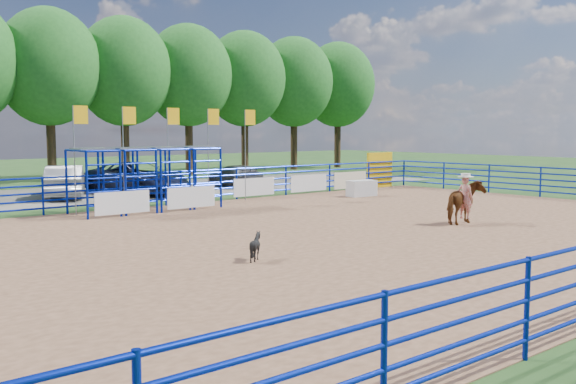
% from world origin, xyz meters
% --- Properties ---
extents(ground, '(120.00, 120.00, 0.00)m').
position_xyz_m(ground, '(0.00, 0.00, 0.00)').
color(ground, '#2E5120').
rests_on(ground, ground).
extents(arena_dirt, '(30.00, 20.00, 0.02)m').
position_xyz_m(arena_dirt, '(0.00, 0.00, 0.01)').
color(arena_dirt, '#8F6447').
rests_on(arena_dirt, ground).
extents(gravel_strip, '(40.00, 10.00, 0.01)m').
position_xyz_m(gravel_strip, '(0.00, 17.00, 0.01)').
color(gravel_strip, gray).
rests_on(gravel_strip, ground).
extents(announcer_table, '(1.53, 0.84, 0.78)m').
position_xyz_m(announcer_table, '(8.54, 7.21, 0.41)').
color(announcer_table, silver).
rests_on(announcer_table, arena_dirt).
extents(horse_and_rider, '(1.89, 1.09, 2.50)m').
position_xyz_m(horse_and_rider, '(4.49, -1.62, 0.90)').
color(horse_and_rider, brown).
rests_on(horse_and_rider, arena_dirt).
extents(calf, '(0.66, 0.59, 0.71)m').
position_xyz_m(calf, '(-4.82, -1.98, 0.37)').
color(calf, black).
rests_on(calf, arena_dirt).
extents(car_b, '(3.44, 5.04, 1.57)m').
position_xyz_m(car_b, '(-2.91, 15.96, 0.80)').
color(car_b, gray).
rests_on(car_b, gravel_strip).
extents(car_c, '(4.14, 6.38, 1.63)m').
position_xyz_m(car_c, '(0.58, 15.40, 0.83)').
color(car_c, black).
rests_on(car_c, gravel_strip).
extents(car_d, '(2.02, 4.39, 1.24)m').
position_xyz_m(car_d, '(6.93, 15.77, 0.63)').
color(car_d, '#4F4F52').
rests_on(car_d, gravel_strip).
extents(perimeter_fence, '(30.10, 20.10, 1.50)m').
position_xyz_m(perimeter_fence, '(0.00, 0.00, 0.75)').
color(perimeter_fence, '#071C9B').
rests_on(perimeter_fence, ground).
extents(chute_assembly, '(19.32, 2.41, 4.20)m').
position_xyz_m(chute_assembly, '(-1.90, 8.84, 1.26)').
color(chute_assembly, '#071C9B').
rests_on(chute_assembly, ground).
extents(treeline, '(56.40, 6.40, 11.24)m').
position_xyz_m(treeline, '(0.00, 26.00, 7.53)').
color(treeline, '#3F2B19').
rests_on(treeline, ground).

